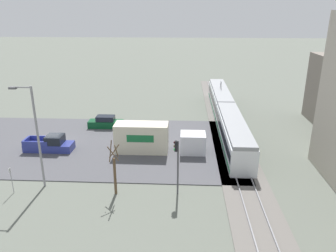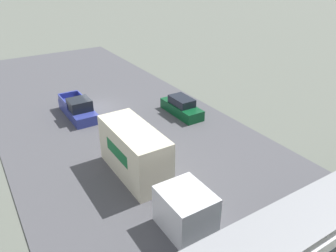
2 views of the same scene
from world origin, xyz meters
TOP-DOWN VIEW (x-y plane):
  - ground_plane at (0.00, 0.00)m, footprint 320.00×320.00m
  - road_surface at (0.00, 0.00)m, footprint 18.41×45.40m
  - rail_bed at (0.00, 21.77)m, footprint 74.76×4.40m
  - light_rail_tram at (-8.07, 21.77)m, footprint 31.64×2.65m
  - box_truck at (1.88, 12.63)m, footprint 2.40×10.15m
  - pickup_truck at (2.19, 0.70)m, footprint 1.98×5.44m
  - sedan_car_0 at (-5.90, 5.25)m, footprint 1.70×4.65m
  - traffic_light_pole at (10.73, 15.45)m, footprint 0.28×0.47m
  - street_tree at (11.00, 10.09)m, footprint 1.15×0.96m
  - street_lamp_mid_block at (10.04, 3.10)m, footprint 0.36×1.95m
  - no_parking_sign at (11.36, 1.01)m, footprint 0.32×0.08m

SIDE VIEW (x-z plane):
  - ground_plane at x=0.00m, z-range 0.00..0.00m
  - road_surface at x=0.00m, z-range 0.00..0.08m
  - rail_bed at x=0.00m, z-range -0.06..0.16m
  - sedan_car_0 at x=-5.90m, z-range -0.06..1.55m
  - pickup_truck at x=2.19m, z-range -0.14..1.68m
  - no_parking_sign at x=11.36m, z-range 0.26..2.70m
  - box_truck at x=1.88m, z-range -0.05..3.25m
  - light_rail_tram at x=-8.07m, z-range -0.53..3.81m
  - street_tree at x=11.00m, z-range -0.22..4.66m
  - traffic_light_pole at x=10.73m, z-range 0.76..5.79m
  - street_lamp_mid_block at x=10.04m, z-range 0.64..10.02m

